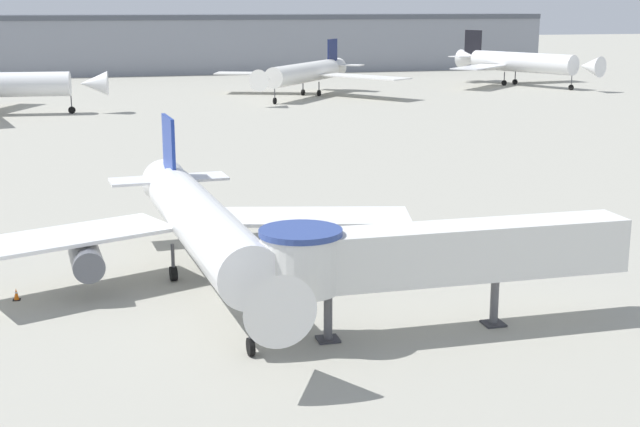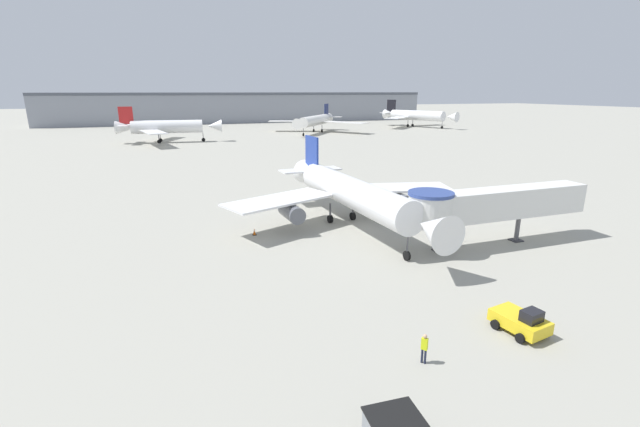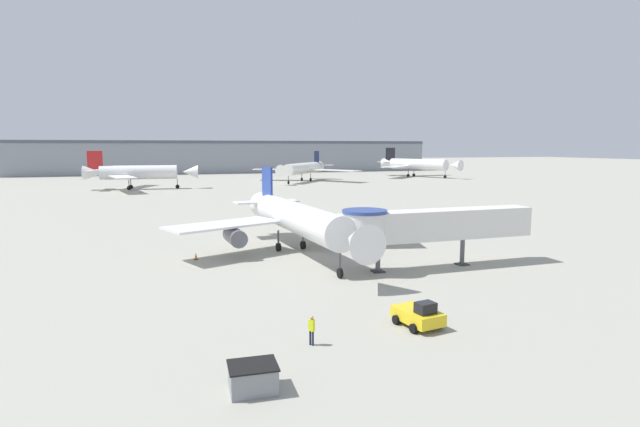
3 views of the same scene
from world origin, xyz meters
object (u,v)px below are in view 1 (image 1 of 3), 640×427
Objects in this scene: traffic_cone_port_wing at (16,294)px; background_jet_navy_tail at (306,73)px; jet_bridge at (422,254)px; main_airplane at (202,226)px; background_jet_black_tail at (520,62)px.

background_jet_navy_tail reaches higher than traffic_cone_port_wing.
background_jet_navy_tail is (22.62, 117.17, 0.19)m from jet_bridge.
jet_bridge is at bearing -27.23° from traffic_cone_port_wing.
main_airplane is at bearing -69.25° from background_jet_navy_tail.
background_jet_black_tail reaches higher than background_jet_navy_tail.
main_airplane is 0.89× the size of background_jet_black_tail.
jet_bridge is at bearing -63.29° from background_jet_navy_tail.
main_airplane reaches higher than jet_bridge.
main_airplane reaches higher than traffic_cone_port_wing.
background_jet_black_tail is 1.04× the size of background_jet_navy_tail.
main_airplane is 1.55× the size of jet_bridge.
traffic_cone_port_wing is at bearing 153.02° from jet_bridge.
main_airplane is at bearing 134.43° from jet_bridge.
background_jet_black_tail is (90.97, 117.42, 4.48)m from traffic_cone_port_wing.
background_jet_navy_tail is at bearing 167.41° from background_jet_black_tail.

